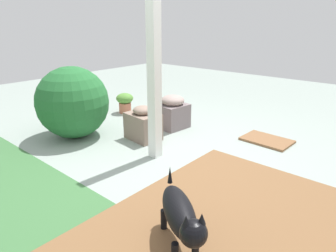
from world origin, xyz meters
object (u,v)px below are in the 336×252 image
Objects in this scene: stone_planter_near at (143,124)px; doormat at (267,140)px; porch_pillar at (154,69)px; stone_planter_nearest at (173,112)px; terracotta_pot_broad at (125,101)px; dog at (181,215)px; round_shrub at (73,102)px.

stone_planter_near is 1.67m from doormat.
porch_pillar is at bearing 58.09° from doormat.
stone_planter_near is at bearing -30.15° from porch_pillar.
doormat is (-1.31, -0.40, -0.22)m from stone_planter_nearest.
dog reaches higher than terracotta_pot_broad.
porch_pillar is 3.15× the size of dog.
porch_pillar is 4.16× the size of stone_planter_nearest.
doormat is at bearing -162.96° from stone_planter_nearest.
terracotta_pot_broad is 3.45m from dog.
porch_pillar is at bearing 118.72° from stone_planter_nearest.
dog reaches higher than stone_planter_nearest.
stone_planter_near is 0.49× the size of round_shrub.
round_shrub is at bearing 11.15° from porch_pillar.
stone_planter_nearest is 1.44× the size of terracotta_pot_broad.
round_shrub is at bearing -17.39° from dog.
stone_planter_nearest is 2.57m from dog.
stone_planter_near is at bearing 37.96° from doormat.
dog is 1.06× the size of doormat.
stone_planter_nearest is 1.39m from doormat.
terracotta_pot_broad is 0.56× the size of doormat.
dog is at bearing 99.49° from doormat.
porch_pillar is 1.75m from dog.
dog is at bearing 131.30° from stone_planter_nearest.
stone_planter_near reaches higher than terracotta_pot_broad.
stone_planter_near is 1.38× the size of terracotta_pot_broad.
round_shrub is (0.78, 1.16, 0.24)m from stone_planter_nearest.
dog is at bearing 162.61° from round_shrub.
round_shrub reaches higher than doormat.
stone_planter_nearest is at bearing -89.79° from stone_planter_near.
stone_planter_near is 0.99m from round_shrub.
dog is (-1.70, 1.31, 0.08)m from stone_planter_near.
round_shrub is 2.81× the size of terracotta_pot_broad.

